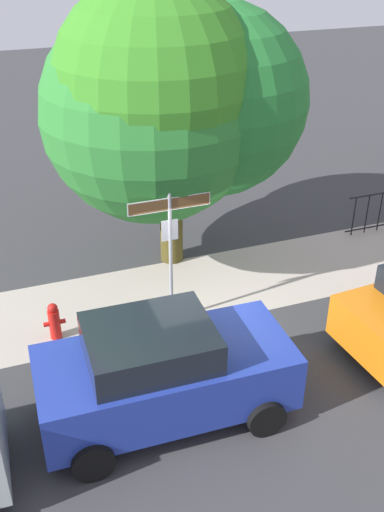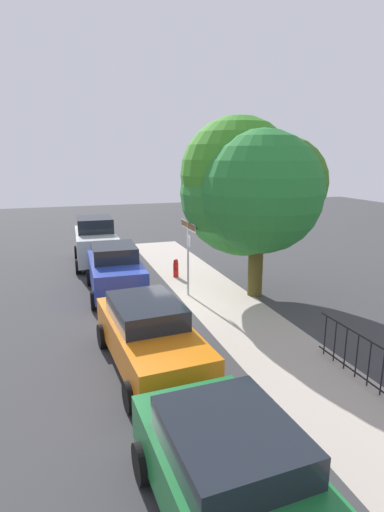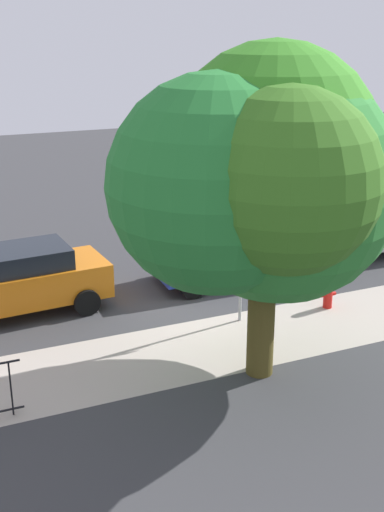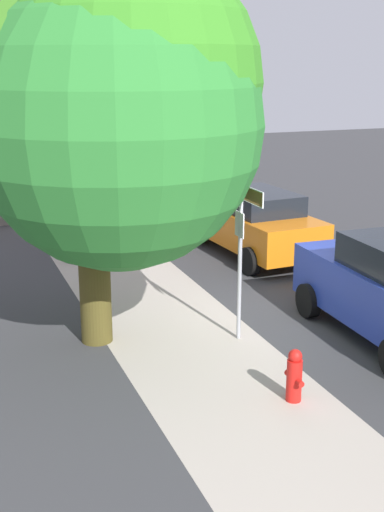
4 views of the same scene
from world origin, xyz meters
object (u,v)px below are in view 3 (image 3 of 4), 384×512
car_silver (364,220)px  fire_hydrant (328,293)px  car_blue (229,247)px  street_sign (242,237)px  car_orange (14,281)px  shade_tree (263,176)px

car_silver → fire_hydrant: car_silver is taller
car_silver → car_blue: bearing=4.9°
car_blue → fire_hydrant: 3.06m
street_sign → car_silver: (-5.56, -2.74, -0.97)m
car_orange → car_silver: bearing=177.4°
street_sign → car_blue: 2.90m
street_sign → car_blue: (-0.95, -2.49, -1.13)m
street_sign → shade_tree: bearing=71.4°
car_blue → car_orange: car_blue is taller
shade_tree → street_sign: bearing=-108.6°
street_sign → fire_hydrant: bearing=175.1°
street_sign → car_blue: size_ratio=0.70×
street_sign → car_orange: (4.72, -2.49, -1.21)m
shade_tree → car_silver: (-6.26, -4.80, -2.85)m
shade_tree → car_silver: size_ratio=1.49×
street_sign → fire_hydrant: size_ratio=3.66×
car_blue → car_orange: (5.67, 0.00, -0.08)m
street_sign → car_silver: street_sign is taller
car_silver → car_blue: 4.62m
street_sign → fire_hydrant: 2.85m
car_blue → fire_hydrant: car_blue is taller
street_sign → shade_tree: 2.88m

